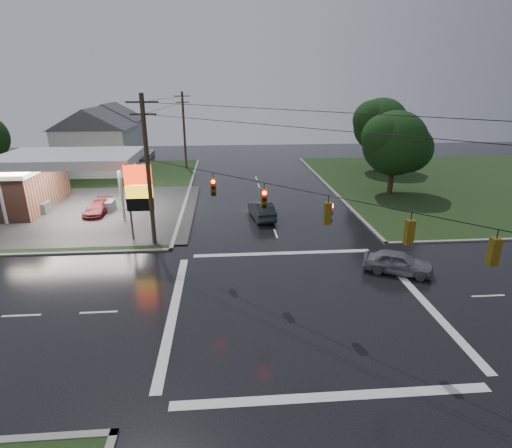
{
  "coord_description": "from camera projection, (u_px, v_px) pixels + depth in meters",
  "views": [
    {
      "loc": [
        -4.03,
        -19.22,
        11.67
      ],
      "look_at": [
        -2.1,
        5.05,
        3.0
      ],
      "focal_mm": 28.0,
      "sensor_mm": 36.0,
      "label": 1
    }
  ],
  "objects": [
    {
      "name": "ground",
      "position": [
        301.0,
        304.0,
        22.27
      ],
      "size": [
        120.0,
        120.0,
        0.0
      ],
      "primitive_type": "plane",
      "color": "black",
      "rests_on": "ground"
    },
    {
      "name": "grass_nw",
      "position": [
        29.0,
        192.0,
        44.72
      ],
      "size": [
        36.0,
        36.0,
        0.08
      ],
      "primitive_type": "cube",
      "color": "black",
      "rests_on": "ground"
    },
    {
      "name": "grass_ne",
      "position": [
        472.0,
        183.0,
        48.62
      ],
      "size": [
        36.0,
        36.0,
        0.08
      ],
      "primitive_type": "cube",
      "color": "black",
      "rests_on": "ground"
    },
    {
      "name": "pylon_sign",
      "position": [
        139.0,
        190.0,
        29.99
      ],
      "size": [
        2.0,
        0.35,
        6.0
      ],
      "color": "#59595E",
      "rests_on": "ground"
    },
    {
      "name": "utility_pole_nw",
      "position": [
        148.0,
        170.0,
        28.56
      ],
      "size": [
        2.2,
        0.32,
        11.0
      ],
      "color": "#382619",
      "rests_on": "ground"
    },
    {
      "name": "utility_pole_n",
      "position": [
        184.0,
        129.0,
        55.4
      ],
      "size": [
        2.2,
        0.32,
        10.5
      ],
      "color": "#382619",
      "rests_on": "ground"
    },
    {
      "name": "traffic_signals",
      "position": [
        306.0,
        191.0,
        20.08
      ],
      "size": [
        26.87,
        26.87,
        1.47
      ],
      "color": "black",
      "rests_on": "ground"
    },
    {
      "name": "house_near",
      "position": [
        96.0,
        140.0,
        53.02
      ],
      "size": [
        11.05,
        8.48,
        8.6
      ],
      "color": "silver",
      "rests_on": "ground"
    },
    {
      "name": "house_far",
      "position": [
        112.0,
        130.0,
        64.22
      ],
      "size": [
        11.05,
        8.48,
        8.6
      ],
      "color": "silver",
      "rests_on": "ground"
    },
    {
      "name": "tree_ne_near",
      "position": [
        396.0,
        143.0,
        42.11
      ],
      "size": [
        7.99,
        6.8,
        8.98
      ],
      "color": "black",
      "rests_on": "ground"
    },
    {
      "name": "tree_ne_far",
      "position": [
        382.0,
        126.0,
        53.4
      ],
      "size": [
        8.46,
        7.2,
        9.8
      ],
      "color": "black",
      "rests_on": "ground"
    },
    {
      "name": "car_north",
      "position": [
        262.0,
        210.0,
        36.01
      ],
      "size": [
        2.34,
        4.96,
        1.57
      ],
      "primitive_type": "imported",
      "rotation": [
        0.0,
        0.0,
        3.29
      ],
      "color": "#22272B",
      "rests_on": "ground"
    },
    {
      "name": "car_crossing",
      "position": [
        398.0,
        262.0,
        25.68
      ],
      "size": [
        4.63,
        3.38,
        1.47
      ],
      "primitive_type": "imported",
      "rotation": [
        0.0,
        0.0,
        1.14
      ],
      "color": "slate",
      "rests_on": "ground"
    },
    {
      "name": "car_pump",
      "position": [
        98.0,
        208.0,
        37.06
      ],
      "size": [
        2.05,
        4.43,
        1.25
      ],
      "primitive_type": "imported",
      "rotation": [
        0.0,
        0.0,
        -0.07
      ],
      "color": "maroon",
      "rests_on": "ground"
    }
  ]
}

